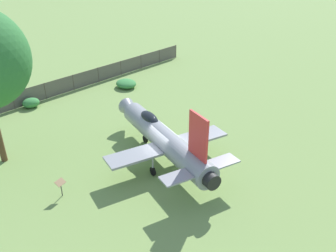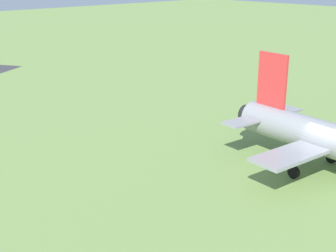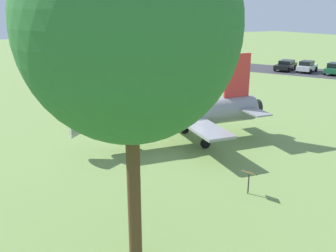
{
  "view_description": "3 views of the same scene",
  "coord_description": "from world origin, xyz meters",
  "px_view_note": "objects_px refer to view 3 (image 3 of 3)",
  "views": [
    {
      "loc": [
        11.86,
        17.34,
        13.87
      ],
      "look_at": [
        -0.45,
        -0.26,
        2.62
      ],
      "focal_mm": 37.37,
      "sensor_mm": 36.0,
      "label": 1
    },
    {
      "loc": [
        -19.58,
        -9.73,
        9.35
      ],
      "look_at": [
        -3.52,
        7.57,
        1.5
      ],
      "focal_mm": 50.6,
      "sensor_mm": 36.0,
      "label": 2
    },
    {
      "loc": [
        19.22,
        -10.51,
        7.9
      ],
      "look_at": [
        3.75,
        -2.69,
        2.5
      ],
      "focal_mm": 39.65,
      "sensor_mm": 36.0,
      "label": 3
    }
  ],
  "objects_px": {
    "display_jet": "(174,115)",
    "parked_car_white": "(307,66)",
    "shade_tree": "(129,27)",
    "parked_car_green": "(335,68)",
    "parked_car_black": "(286,65)",
    "info_plaque": "(249,176)"
  },
  "relations": [
    {
      "from": "info_plaque",
      "to": "parked_car_black",
      "type": "distance_m",
      "value": 38.54
    },
    {
      "from": "display_jet",
      "to": "parked_car_white",
      "type": "bearing_deg",
      "value": -144.78
    },
    {
      "from": "display_jet",
      "to": "parked_car_green",
      "type": "height_order",
      "value": "display_jet"
    },
    {
      "from": "shade_tree",
      "to": "parked_car_green",
      "type": "relative_size",
      "value": 2.46
    },
    {
      "from": "display_jet",
      "to": "parked_car_green",
      "type": "xyz_separation_m",
      "value": [
        -13.77,
        30.7,
        -1.07
      ]
    },
    {
      "from": "display_jet",
      "to": "parked_car_black",
      "type": "xyz_separation_m",
      "value": [
        -19.33,
        27.64,
        -1.13
      ]
    },
    {
      "from": "display_jet",
      "to": "parked_car_white",
      "type": "relative_size",
      "value": 2.85
    },
    {
      "from": "info_plaque",
      "to": "parked_car_black",
      "type": "height_order",
      "value": "parked_car_black"
    },
    {
      "from": "shade_tree",
      "to": "parked_car_black",
      "type": "bearing_deg",
      "value": 130.2
    },
    {
      "from": "parked_car_green",
      "to": "parked_car_white",
      "type": "distance_m",
      "value": 3.48
    },
    {
      "from": "parked_car_black",
      "to": "parked_car_white",
      "type": "bearing_deg",
      "value": 87.27
    },
    {
      "from": "info_plaque",
      "to": "parked_car_white",
      "type": "xyz_separation_m",
      "value": [
        -24.19,
        29.06,
        -0.08
      ]
    },
    {
      "from": "info_plaque",
      "to": "parked_car_green",
      "type": "distance_m",
      "value": 37.39
    },
    {
      "from": "parked_car_white",
      "to": "parked_car_black",
      "type": "relative_size",
      "value": 0.86
    },
    {
      "from": "display_jet",
      "to": "parked_car_green",
      "type": "relative_size",
      "value": 2.84
    },
    {
      "from": "shade_tree",
      "to": "info_plaque",
      "type": "relative_size",
      "value": 9.43
    },
    {
      "from": "display_jet",
      "to": "shade_tree",
      "type": "height_order",
      "value": "shade_tree"
    },
    {
      "from": "parked_car_green",
      "to": "parked_car_white",
      "type": "xyz_separation_m",
      "value": [
        -3.01,
        -1.76,
        0.0
      ]
    },
    {
      "from": "parked_car_white",
      "to": "parked_car_green",
      "type": "bearing_deg",
      "value": -86.57
    },
    {
      "from": "parked_car_white",
      "to": "info_plaque",
      "type": "bearing_deg",
      "value": -167.14
    },
    {
      "from": "shade_tree",
      "to": "parked_car_black",
      "type": "xyz_separation_m",
      "value": [
        -28.74,
        34.02,
        -6.76
      ]
    },
    {
      "from": "parked_car_black",
      "to": "shade_tree",
      "type": "bearing_deg",
      "value": 10.58
    }
  ]
}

